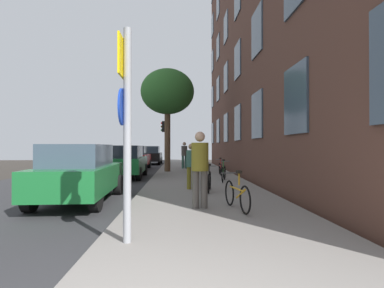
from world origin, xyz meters
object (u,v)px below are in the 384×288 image
car_3 (151,155)px  bicycle_3 (220,168)px  sign_post (126,118)px  car_0 (80,173)px  car_2 (135,157)px  bicycle_0 (237,194)px  tree_near (167,92)px  pedestrian_1 (191,163)px  pedestrian_2 (184,153)px  pedestrian_0 (200,164)px  bicycle_4 (206,164)px  car_1 (125,161)px  bicycle_2 (224,173)px  bicycle_1 (209,181)px  traffic_light (164,135)px

car_3 → bicycle_3: bearing=-69.1°
car_3 → sign_post: bearing=-85.8°
car_0 → car_2: bearing=91.2°
bicycle_0 → car_0: 4.46m
tree_near → pedestrian_1: tree_near is taller
sign_post → pedestrian_2: size_ratio=1.83×
pedestrian_2 → car_0: bearing=-104.4°
pedestrian_0 → car_2: pedestrian_0 is taller
bicycle_4 → bicycle_3: bearing=-81.2°
pedestrian_0 → pedestrian_2: size_ratio=1.02×
pedestrian_2 → car_1: bearing=-120.5°
pedestrian_0 → pedestrian_2: 13.70m
bicycle_2 → bicycle_4: (-0.22, 6.00, 0.02)m
tree_near → car_0: tree_near is taller
bicycle_4 → car_1: 5.48m
sign_post → bicycle_4: size_ratio=1.94×
bicycle_0 → bicycle_4: (0.34, 12.00, 0.03)m
car_1 → pedestrian_0: bearing=-69.4°
tree_near → bicycle_4: 4.92m
bicycle_0 → car_1: car_1 is taller
bicycle_2 → car_0: (-4.64, -4.24, 0.36)m
bicycle_0 → car_3: car_3 is taller
bicycle_1 → pedestrian_1: size_ratio=1.01×
traffic_light → bicycle_3: 8.03m
pedestrian_0 → car_3: size_ratio=0.42×
bicycle_2 → car_1: bearing=149.4°
bicycle_3 → car_3: size_ratio=0.37×
sign_post → car_1: bearing=99.7°
car_1 → bicycle_4: bearing=37.0°
traffic_light → car_2: traffic_light is taller
car_0 → car_3: (0.23, 19.43, 0.00)m
car_0 → bicycle_0: bearing=-23.3°
bicycle_4 → pedestrian_1: pedestrian_1 is taller
traffic_light → bicycle_2: 10.69m
sign_post → bicycle_2: bearing=72.2°
sign_post → car_3: bearing=94.2°
car_2 → sign_post: bearing=-82.6°
bicycle_3 → bicycle_2: bearing=-94.7°
bicycle_3 → car_1: car_1 is taller
bicycle_0 → bicycle_2: bicycle_2 is taller
tree_near → pedestrian_2: bearing=66.6°
bicycle_2 → bicycle_3: bearing=85.3°
traffic_light → pedestrian_0: traffic_light is taller
bicycle_1 → bicycle_3: (1.15, 6.00, -0.00)m
tree_near → bicycle_4: bearing=11.8°
traffic_light → tree_near: tree_near is taller
pedestrian_2 → pedestrian_1: bearing=-89.7°
bicycle_3 → pedestrian_1: pedestrian_1 is taller
bicycle_4 → car_2: size_ratio=0.38×
bicycle_1 → car_3: 18.53m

